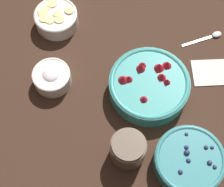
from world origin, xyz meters
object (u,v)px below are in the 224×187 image
bowl_strawberries (149,84)px  jar_chocolate (128,150)px  bowl_bananas (56,18)px  bowl_blueberries (189,161)px  bowl_cream (52,77)px

bowl_strawberries → jar_chocolate: (0.00, -0.21, 0.01)m
bowl_strawberries → bowl_bananas: bowl_strawberries is taller
bowl_strawberries → jar_chocolate: size_ratio=2.43×
bowl_blueberries → bowl_cream: 0.46m
bowl_cream → jar_chocolate: bearing=-26.1°
bowl_strawberries → bowl_blueberries: bearing=-47.7°
bowl_blueberries → bowl_cream: bowl_blueberries is taller
bowl_blueberries → bowl_cream: (-0.45, 0.11, -0.00)m
bowl_strawberries → bowl_cream: (-0.28, -0.07, -0.01)m
bowl_blueberries → jar_chocolate: bearing=-170.7°
bowl_cream → bowl_strawberries: bearing=14.3°
jar_chocolate → bowl_cream: bearing=153.9°
bowl_strawberries → jar_chocolate: bearing=-89.0°
bowl_cream → bowl_bananas: bearing=109.6°
bowl_cream → jar_chocolate: 0.32m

